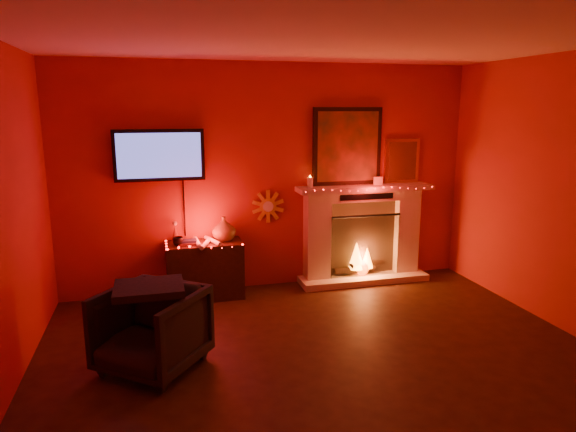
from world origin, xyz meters
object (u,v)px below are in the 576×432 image
(fireplace, at_px, (362,225))
(console_table, at_px, (206,266))
(tv, at_px, (159,156))
(armchair, at_px, (152,330))
(sunburst_clock, at_px, (268,206))

(fireplace, bearing_deg, console_table, -176.32)
(fireplace, xyz_separation_m, tv, (-2.44, 0.06, 0.92))
(console_table, bearing_deg, armchair, -111.14)
(fireplace, relative_size, console_table, 2.31)
(fireplace, height_order, sunburst_clock, fireplace)
(console_table, bearing_deg, sunburst_clock, 15.45)
(tv, bearing_deg, armchair, -95.01)
(armchair, bearing_deg, console_table, 106.99)
(fireplace, relative_size, armchair, 2.82)
(console_table, bearing_deg, tv, 157.34)
(tv, xyz_separation_m, armchair, (-0.16, -1.78, -1.30))
(fireplace, distance_m, sunburst_clock, 1.23)
(tv, relative_size, armchair, 1.60)
(sunburst_clock, bearing_deg, tv, -178.76)
(console_table, distance_m, armchair, 1.70)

